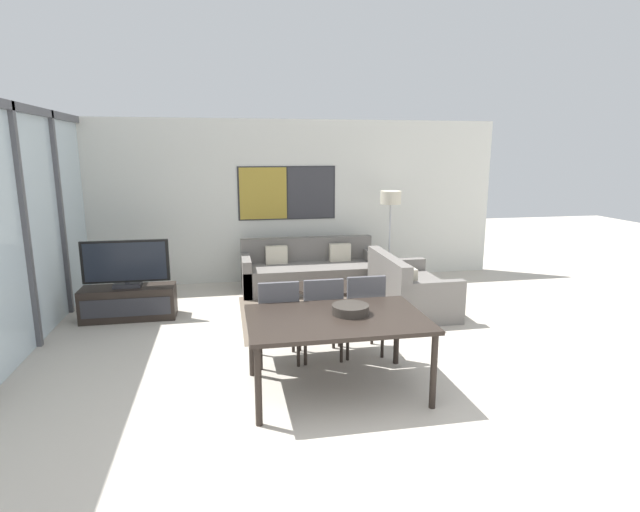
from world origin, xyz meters
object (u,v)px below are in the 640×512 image
coffee_table (326,293)px  fruit_bowl (350,309)px  sofa_side (407,292)px  dining_chair_left (278,318)px  dining_chair_right (363,311)px  dining_table (337,323)px  dining_chair_centre (321,315)px  floor_lamp (391,205)px  tv_console (129,303)px  television (126,264)px  sofa_main (310,272)px

coffee_table → fruit_bowl: size_ratio=2.46×
sofa_side → coffee_table: sofa_side is taller
dining_chair_left → dining_chair_right: (0.96, 0.06, 0.00)m
dining_table → fruit_bowl: bearing=22.6°
dining_table → dining_chair_centre: (0.00, 0.75, -0.17)m
floor_lamp → sofa_side: bearing=-98.3°
coffee_table → dining_table: 2.36m
dining_chair_right → dining_chair_left: bearing=-176.3°
coffee_table → fruit_bowl: bearing=-95.6°
tv_console → dining_table: dining_table is taller
tv_console → dining_table: size_ratio=0.74×
tv_console → sofa_side: size_ratio=0.82×
television → floor_lamp: (4.11, 1.11, 0.60)m
sofa_main → dining_chair_right: 2.90m
tv_console → dining_chair_centre: (2.34, -1.85, 0.29)m
dining_chair_centre → sofa_side: bearing=44.0°
dining_chair_centre → dining_table: bearing=-90.0°
tv_console → sofa_side: sofa_side is taller
coffee_table → dining_chair_left: size_ratio=0.92×
tv_console → coffee_table: bearing=-6.2°
dining_chair_left → dining_chair_centre: bearing=2.7°
dining_chair_left → tv_console: bearing=134.7°
dining_table → fruit_bowl: fruit_bowl is taller
dining_chair_right → floor_lamp: floor_lamp is taller
sofa_side → dining_chair_left: dining_chair_left is taller
dining_table → tv_console: bearing=132.0°
dining_table → floor_lamp: size_ratio=1.04×
tv_console → dining_chair_centre: 3.00m
tv_console → sofa_side: bearing=-5.2°
dining_table → dining_chair_centre: size_ratio=1.77×
sofa_side → dining_table: (-1.56, -2.25, 0.41)m
dining_chair_left → fruit_bowl: dining_chair_left is taller
sofa_side → television: bearing=84.8°
television → dining_chair_centre: 3.00m
television → dining_chair_left: bearing=-45.3°
tv_console → dining_chair_left: 2.66m
dining_chair_left → coffee_table: bearing=61.8°
dining_chair_centre → dining_chair_right: 0.48m
dining_chair_right → fruit_bowl: (-0.33, -0.72, 0.28)m
fruit_bowl → television: bearing=134.4°
dining_chair_centre → fruit_bowl: (0.15, -0.68, 0.28)m
dining_chair_centre → dining_chair_right: size_ratio=1.00×
tv_console → television: size_ratio=1.09×
dining_chair_right → fruit_bowl: dining_chair_right is taller
dining_table → television: bearing=132.0°
dining_chair_left → fruit_bowl: (0.63, -0.66, 0.28)m
dining_table → dining_chair_left: size_ratio=1.77×
dining_chair_centre → floor_lamp: 3.55m
tv_console → floor_lamp: size_ratio=0.77×
television → fruit_bowl: bearing=-45.6°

